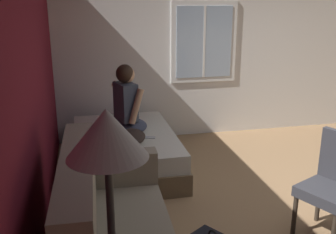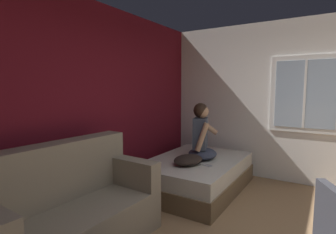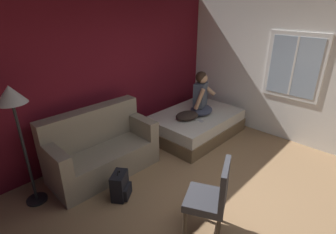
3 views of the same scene
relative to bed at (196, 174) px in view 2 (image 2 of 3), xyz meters
The scene contains 7 objects.
wall_back_accent 2.02m from the bed, 144.97° to the left, with size 9.98×0.16×2.70m, color maroon.
wall_side_with_window 2.41m from the bed, 56.26° to the right, with size 0.19×6.74×2.70m.
bed is the anchor object (origin of this frame).
couch 2.11m from the bed, behind, with size 1.73×0.88×1.04m.
person_seated 0.61m from the bed, 39.84° to the right, with size 0.63×0.58×0.88m.
throw_pillow 0.46m from the bed, behind, with size 0.48×0.36×0.14m, color #2D231E.
cell_phone 0.44m from the bed, 128.85° to the right, with size 0.07×0.14×0.01m, color #B7B7BC.
Camera 2 is at (-2.24, 0.03, 1.58)m, focal length 28.00 mm.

